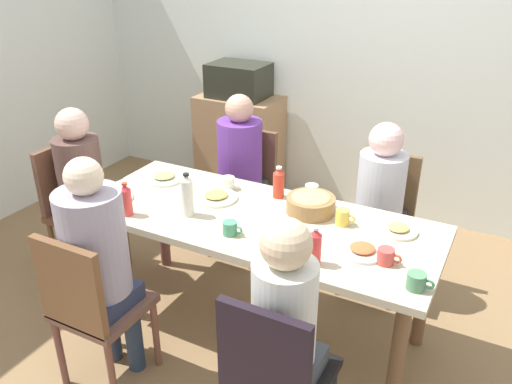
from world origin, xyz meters
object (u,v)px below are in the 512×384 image
object	(u,v)px
plate_1	(216,197)
microwave	(239,80)
chair_3	(76,202)
chair_0	(381,215)
bottle_0	(279,183)
cup_0	(417,281)
person_0	(380,195)
cup_1	(343,217)
bottle_3	(187,196)
cup_5	(230,228)
cup_2	(312,193)
bowl_0	(311,203)
dining_table	(256,231)
chair_1	(246,185)
bottle_1	(126,200)
cup_6	(386,256)
bottle_2	(315,247)
person_3	(82,179)
person_4	(285,325)
plate_4	(164,177)
cup_3	(289,249)
side_cabinet	(240,146)
cup_4	(229,183)
plate_3	(398,230)
chair_4	(274,375)
person_1	(239,163)
person_2	(97,255)

from	to	relation	value
plate_1	microwave	bearing A→B (deg)	114.66
chair_3	chair_0	bearing A→B (deg)	22.77
chair_3	bottle_0	size ratio (longest dim) A/B	4.73
cup_0	person_0	bearing A→B (deg)	113.92
cup_1	bottle_3	bearing A→B (deg)	-159.82
cup_5	cup_2	bearing A→B (deg)	69.05
bowl_0	dining_table	bearing A→B (deg)	-141.58
dining_table	chair_1	world-z (taller)	chair_1
cup_5	bottle_1	bearing A→B (deg)	-172.86
cup_6	bottle_2	size ratio (longest dim) A/B	0.59
cup_0	microwave	world-z (taller)	microwave
cup_1	bottle_1	bearing A→B (deg)	-157.76
person_3	cup_6	bearing A→B (deg)	-3.49
person_4	bottle_0	bearing A→B (deg)	116.80
plate_4	chair_3	bearing A→B (deg)	-164.68
dining_table	plate_1	distance (m)	0.34
person_4	cup_3	world-z (taller)	person_4
bottle_0	cup_1	bearing A→B (deg)	-18.12
cup_0	person_4	bearing A→B (deg)	-134.21
side_cabinet	bottle_3	bearing A→B (deg)	-69.29
person_3	side_cabinet	size ratio (longest dim) A/B	1.30
dining_table	cup_3	world-z (taller)	cup_3
bowl_0	person_4	bearing A→B (deg)	-73.89
bowl_0	cup_4	world-z (taller)	bowl_0
dining_table	chair_0	world-z (taller)	chair_0
microwave	chair_0	bearing A→B (deg)	-28.34
person_0	side_cabinet	bearing A→B (deg)	148.98
cup_4	bottle_3	bearing A→B (deg)	-93.71
cup_2	plate_3	bearing A→B (deg)	-14.55
plate_4	bottle_1	bearing A→B (deg)	-77.21
chair_1	chair_4	size ratio (longest dim) A/B	1.00
chair_4	side_cabinet	distance (m)	2.79
person_3	plate_3	size ratio (longest dim) A/B	5.85
person_0	plate_4	bearing A→B (deg)	-157.27
microwave	chair_1	bearing A→B (deg)	-58.02
plate_1	cup_0	xyz separation A→B (m)	(1.22, -0.35, 0.02)
chair_4	bottle_2	xyz separation A→B (m)	(-0.04, 0.50, 0.32)
side_cabinet	bottle_1	bearing A→B (deg)	-79.18
cup_2	cup_3	size ratio (longest dim) A/B	0.95
dining_table	cup_0	distance (m)	0.96
cup_0	microwave	bearing A→B (deg)	136.02
cup_2	bottle_0	world-z (taller)	bottle_0
chair_4	cup_2	distance (m)	1.19
cup_4	cup_5	size ratio (longest dim) A/B	1.03
person_1	cup_6	size ratio (longest dim) A/B	10.32
plate_4	bottle_1	xyz separation A→B (m)	(0.11, -0.47, 0.08)
chair_1	person_2	bearing A→B (deg)	-90.00
person_2	cup_6	bearing A→B (deg)	24.66
cup_5	side_cabinet	world-z (taller)	side_cabinet
person_1	person_3	bearing A→B (deg)	-138.56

